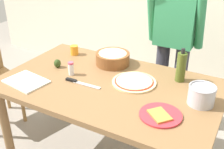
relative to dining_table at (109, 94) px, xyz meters
The scene contains 12 objects.
dining_table is the anchor object (origin of this frame).
person_cook 0.84m from the dining_table, 72.30° to the left, with size 0.49×0.25×1.62m.
pizza_raw_on_board 0.21m from the dining_table, 31.10° to the left, with size 0.33×0.33×0.02m.
plate_with_slice 0.52m from the dining_table, 23.29° to the right, with size 0.26×0.26×0.02m.
popcorn_bowl 0.37m from the dining_table, 113.58° to the left, with size 0.28×0.28×0.11m.
olive_oil_bottle 0.57m from the dining_table, 33.34° to the left, with size 0.07×0.07×0.26m.
steel_pot 0.67m from the dining_table, ahead, with size 0.17×0.17×0.13m.
cup_orange 0.63m from the dining_table, 149.25° to the left, with size 0.07×0.07×0.09m, color orange.
salt_shaker 0.35m from the dining_table, behind, with size 0.04×0.04×0.11m.
cutting_board_white 0.62m from the dining_table, 153.03° to the right, with size 0.30×0.22×0.01m, color white.
chef_knife 0.24m from the dining_table, 152.06° to the right, with size 0.29×0.03×0.02m.
avocado 0.51m from the dining_table, behind, with size 0.06×0.06×0.07m, color #2D4219.
Camera 1 is at (0.87, -1.54, 1.75)m, focal length 44.45 mm.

